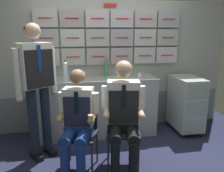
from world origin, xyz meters
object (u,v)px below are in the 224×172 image
object	(u,v)px
folding_chair_left	(81,125)
crew_member_standing	(37,79)
folding_chair_center	(123,122)
snack_banana	(119,78)
service_trolley	(186,103)
crew_member_left	(77,119)
water_bottle_tall	(106,67)
paper_cup_blue	(52,77)
crew_member_center	(123,111)

from	to	relation	value
folding_chair_left	crew_member_standing	xyz separation A→B (m)	(-0.53, 0.33, 0.52)
folding_chair_center	snack_banana	xyz separation A→B (m)	(0.10, 0.73, 0.42)
service_trolley	snack_banana	world-z (taller)	snack_banana
crew_member_left	crew_member_standing	size ratio (longest dim) A/B	0.71
water_bottle_tall	crew_member_standing	bearing A→B (deg)	-146.04
water_bottle_tall	paper_cup_blue	world-z (taller)	water_bottle_tall
folding_chair_left	snack_banana	size ratio (longest dim) A/B	5.02
service_trolley	paper_cup_blue	distance (m)	2.23
crew_member_standing	snack_banana	bearing A→B (deg)	19.65
paper_cup_blue	crew_member_center	bearing A→B (deg)	-49.48
crew_member_left	crew_member_center	world-z (taller)	crew_member_center
service_trolley	crew_member_left	distance (m)	2.03
paper_cup_blue	crew_member_standing	bearing A→B (deg)	-103.15
paper_cup_blue	crew_member_left	bearing A→B (deg)	-71.53
crew_member_center	paper_cup_blue	distance (m)	1.39
folding_chair_left	snack_banana	xyz separation A→B (m)	(0.62, 0.74, 0.42)
crew_member_center	water_bottle_tall	bearing A→B (deg)	91.76
crew_member_center	water_bottle_tall	size ratio (longest dim) A/B	4.33
folding_chair_left	paper_cup_blue	distance (m)	1.08
water_bottle_tall	service_trolley	bearing A→B (deg)	-11.21
crew_member_center	snack_banana	xyz separation A→B (m)	(0.13, 0.89, 0.22)
folding_chair_left	crew_member_left	xyz separation A→B (m)	(-0.04, -0.16, 0.15)
paper_cup_blue	snack_banana	xyz separation A→B (m)	(1.02, -0.16, -0.02)
crew_member_center	crew_member_standing	xyz separation A→B (m)	(-1.02, 0.47, 0.32)
crew_member_center	crew_member_standing	size ratio (longest dim) A/B	0.76
crew_member_left	paper_cup_blue	xyz separation A→B (m)	(-0.35, 1.05, 0.30)
service_trolley	folding_chair_center	xyz separation A→B (m)	(-1.25, -0.73, 0.04)
crew_member_left	crew_member_center	bearing A→B (deg)	1.31
water_bottle_tall	snack_banana	world-z (taller)	water_bottle_tall
crew_member_left	folding_chair_left	bearing A→B (deg)	75.02
crew_member_left	crew_member_standing	xyz separation A→B (m)	(-0.49, 0.49, 0.38)
folding_chair_left	paper_cup_blue	size ratio (longest dim) A/B	10.49
crew_member_left	paper_cup_blue	size ratio (longest dim) A/B	15.09
service_trolley	paper_cup_blue	size ratio (longest dim) A/B	11.21
crew_member_center	crew_member_standing	bearing A→B (deg)	155.17
snack_banana	folding_chair_center	bearing A→B (deg)	-97.86
crew_member_center	folding_chair_center	bearing A→B (deg)	79.83
folding_chair_left	folding_chair_center	bearing A→B (deg)	0.94
folding_chair_left	water_bottle_tall	xyz separation A→B (m)	(0.46, 0.99, 0.55)
crew_member_left	water_bottle_tall	size ratio (longest dim) A/B	4.06
folding_chair_left	crew_member_left	world-z (taller)	crew_member_left
service_trolley	paper_cup_blue	xyz separation A→B (m)	(-2.17, 0.16, 0.49)
crew_member_left	snack_banana	world-z (taller)	crew_member_left
crew_member_left	folding_chair_center	distance (m)	0.61
water_bottle_tall	snack_banana	size ratio (longest dim) A/B	1.78
water_bottle_tall	paper_cup_blue	size ratio (longest dim) A/B	3.72
service_trolley	paper_cup_blue	world-z (taller)	paper_cup_blue
folding_chair_left	crew_member_center	size ratio (longest dim) A/B	0.65
folding_chair_left	crew_member_left	distance (m)	0.22
crew_member_standing	water_bottle_tall	size ratio (longest dim) A/B	5.73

